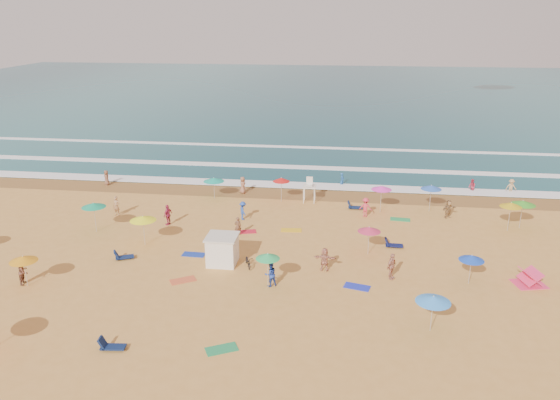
# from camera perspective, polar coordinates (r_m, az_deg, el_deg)

# --- Properties ---
(ground) EXTENTS (220.00, 220.00, 0.00)m
(ground) POSITION_cam_1_polar(r_m,az_deg,el_deg) (42.56, 2.51, -4.66)
(ground) COLOR gold
(ground) RESTS_ON ground
(ocean) EXTENTS (220.00, 140.00, 0.18)m
(ocean) POSITION_cam_1_polar(r_m,az_deg,el_deg) (124.10, 5.99, 10.94)
(ocean) COLOR #0C4756
(ocean) RESTS_ON ground
(wet_sand) EXTENTS (220.00, 220.00, 0.00)m
(wet_sand) POSITION_cam_1_polar(r_m,az_deg,el_deg) (54.22, 3.67, 0.60)
(wet_sand) COLOR olive
(wet_sand) RESTS_ON ground
(surf_foam) EXTENTS (200.00, 18.70, 0.05)m
(surf_foam) POSITION_cam_1_polar(r_m,az_deg,el_deg) (62.62, 4.23, 3.20)
(surf_foam) COLOR white
(surf_foam) RESTS_ON ground
(cabana) EXTENTS (2.00, 2.00, 2.00)m
(cabana) POSITION_cam_1_polar(r_m,az_deg,el_deg) (39.26, -6.04, -5.26)
(cabana) COLOR white
(cabana) RESTS_ON ground
(cabana_roof) EXTENTS (2.20, 2.20, 0.12)m
(cabana_roof) POSITION_cam_1_polar(r_m,az_deg,el_deg) (38.84, -6.09, -3.84)
(cabana_roof) COLOR silver
(cabana_roof) RESTS_ON cabana
(bicycle) EXTENTS (1.05, 1.65, 0.82)m
(bicycle) POSITION_cam_1_polar(r_m,az_deg,el_deg) (38.87, -3.36, -6.41)
(bicycle) COLOR black
(bicycle) RESTS_ON ground
(lifeguard_stand) EXTENTS (1.20, 1.20, 2.10)m
(lifeguard_stand) POSITION_cam_1_polar(r_m,az_deg,el_deg) (51.71, 3.09, 0.91)
(lifeguard_stand) COLOR white
(lifeguard_stand) RESTS_ON ground
(beach_umbrellas) EXTENTS (56.10, 28.81, 0.80)m
(beach_umbrellas) POSITION_cam_1_polar(r_m,az_deg,el_deg) (40.91, 2.78, -2.42)
(beach_umbrellas) COLOR #3895FE
(beach_umbrellas) RESTS_ON ground
(loungers) EXTENTS (45.55, 24.62, 0.34)m
(loungers) POSITION_cam_1_polar(r_m,az_deg,el_deg) (39.68, 18.59, -7.26)
(loungers) COLOR #0F204F
(loungers) RESTS_ON ground
(towels) EXTENTS (49.20, 22.25, 0.03)m
(towels) POSITION_cam_1_polar(r_m,az_deg,el_deg) (39.05, 4.54, -6.95)
(towels) COLOR red
(towels) RESTS_ON ground
(beachgoers) EXTENTS (49.10, 25.56, 2.10)m
(beachgoers) POSITION_cam_1_polar(r_m,az_deg,el_deg) (45.71, 0.32, -1.85)
(beachgoers) COLOR #987146
(beachgoers) RESTS_ON ground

